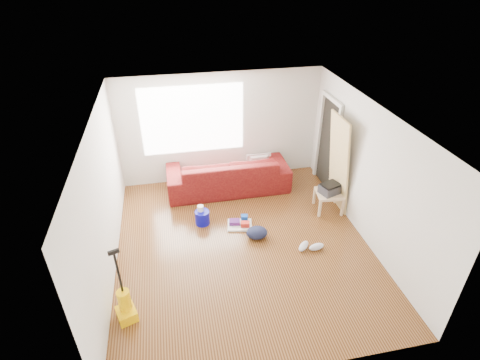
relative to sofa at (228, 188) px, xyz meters
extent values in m
cube|color=#3E210C|center=(-0.06, -1.95, 0.00)|extent=(4.50, 5.00, 0.01)
cube|color=white|center=(-0.06, -1.95, 2.50)|extent=(4.50, 5.00, 0.01)
cube|color=silver|center=(-0.06, 0.55, 1.25)|extent=(4.50, 0.01, 2.50)
cube|color=silver|center=(-0.06, -4.45, 1.25)|extent=(4.50, 0.01, 2.50)
cube|color=silver|center=(-2.31, -1.95, 1.25)|extent=(0.01, 5.00, 2.50)
cube|color=silver|center=(2.19, -1.95, 1.25)|extent=(0.01, 5.00, 2.50)
cube|color=white|center=(-0.66, 0.53, 1.50)|extent=(2.20, 0.01, 1.50)
cube|color=silver|center=(2.15, -0.70, 1.00)|extent=(0.06, 0.08, 2.00)
cube|color=silver|center=(2.15, 0.20, 1.00)|extent=(0.06, 0.08, 2.00)
cube|color=silver|center=(2.15, -0.25, 2.04)|extent=(0.06, 0.98, 0.08)
cube|color=black|center=(2.18, -0.25, 1.00)|extent=(0.01, 0.86, 1.98)
imported|color=#420309|center=(0.00, 0.00, 0.00)|extent=(2.68, 1.05, 0.78)
cube|color=black|center=(0.79, 0.27, 0.03)|extent=(0.89, 0.69, 0.03)
cube|color=black|center=(0.79, 0.27, 0.28)|extent=(0.89, 0.69, 0.03)
cylinder|color=black|center=(0.51, -0.04, 0.15)|extent=(0.03, 0.03, 0.30)
cylinder|color=black|center=(0.38, 0.33, 0.15)|extent=(0.03, 0.03, 0.30)
cylinder|color=black|center=(1.19, 0.21, 0.15)|extent=(0.03, 0.03, 0.30)
cylinder|color=black|center=(1.06, 0.58, 0.15)|extent=(0.03, 0.03, 0.30)
imported|color=black|center=(0.79, 0.27, 0.46)|extent=(0.58, 0.08, 0.33)
cube|color=#D1B188|center=(1.89, -1.22, 0.39)|extent=(0.57, 0.57, 0.05)
cube|color=#D1B188|center=(1.63, -1.42, 0.19)|extent=(0.05, 0.05, 0.37)
cube|color=#D1B188|center=(1.69, -0.96, 0.19)|extent=(0.05, 0.05, 0.37)
cube|color=#D1B188|center=(2.09, -1.48, 0.19)|extent=(0.05, 0.05, 0.37)
cube|color=#D1B188|center=(2.15, -1.02, 0.19)|extent=(0.05, 0.05, 0.37)
cube|color=#2C2C32|center=(1.89, -1.22, 0.50)|extent=(0.48, 0.42, 0.17)
cube|color=black|center=(1.89, -1.22, 0.61)|extent=(0.43, 0.37, 0.04)
cylinder|color=#08089A|center=(-0.72, -1.17, 0.00)|extent=(0.36, 0.36, 0.28)
cylinder|color=silver|center=(-0.74, -1.14, 0.20)|extent=(0.12, 0.12, 0.11)
cube|color=silver|center=(-0.01, -1.40, 0.02)|extent=(0.53, 0.45, 0.04)
cube|color=red|center=(0.08, -1.48, 0.08)|extent=(0.19, 0.14, 0.09)
cube|color=#4B1967|center=(-0.11, -1.35, 0.08)|extent=(0.23, 0.18, 0.08)
cube|color=#0C3CA6|center=(0.10, -1.31, 0.10)|extent=(0.15, 0.13, 0.13)
ellipsoid|color=#131636|center=(0.24, -1.80, 0.00)|extent=(0.41, 0.34, 0.22)
ellipsoid|color=silver|center=(0.99, -2.28, 0.06)|extent=(0.30, 0.30, 0.12)
ellipsoid|color=silver|center=(1.21, -2.34, 0.06)|extent=(0.32, 0.18, 0.12)
cube|color=#F5B900|center=(-2.06, -3.19, 0.08)|extent=(0.35, 0.37, 0.17)
cylinder|color=#F5B900|center=(-2.06, -3.14, 0.33)|extent=(0.19, 0.19, 0.33)
cylinder|color=black|center=(-2.06, -3.12, 0.85)|extent=(0.03, 0.03, 0.70)
cube|color=black|center=(-2.06, -3.12, 1.22)|extent=(0.15, 0.08, 0.06)
cube|color=tan|center=(2.07, -1.08, 0.00)|extent=(0.25, 0.80, 2.00)
camera|label=1|loc=(-1.16, -7.08, 4.62)|focal=28.00mm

